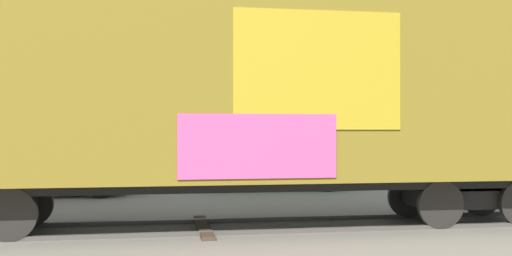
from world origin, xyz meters
name	(u,v)px	position (x,y,z in m)	size (l,w,h in m)	color
ground_plane	(302,225)	(0.00, 0.00, 0.00)	(260.00, 260.00, 0.00)	slate
track	(237,226)	(-1.31, -0.01, 0.04)	(59.95, 6.01, 0.08)	#4C4742
freight_car	(233,85)	(-1.39, 0.00, 2.76)	(13.70, 3.78, 4.96)	olive
flagpole	(426,31)	(8.23, 9.49, 5.76)	(1.09, 1.03, 9.24)	silver
hillside	(148,100)	(-0.07, 57.06, 5.39)	(143.42, 31.19, 15.38)	gray
parked_car_black	(44,165)	(-5.61, 6.61, 0.89)	(4.81, 2.24, 1.74)	black
parked_car_green	(269,161)	(1.16, 6.89, 0.89)	(4.94, 2.56, 1.76)	#1E5933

